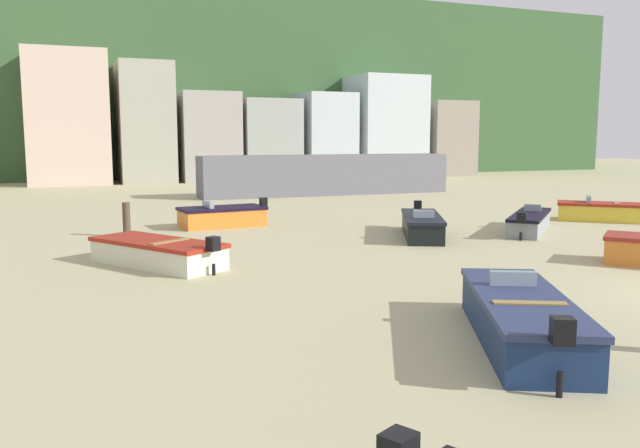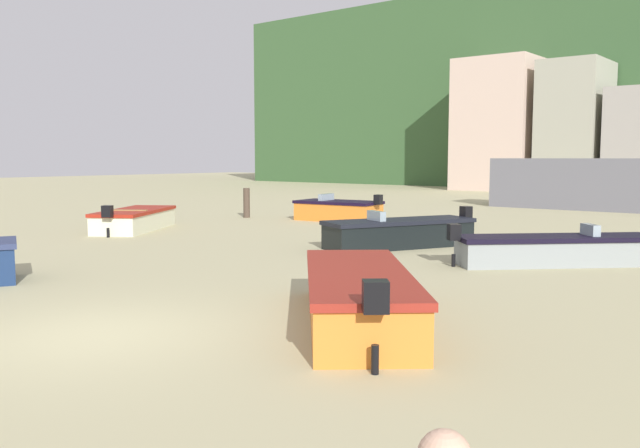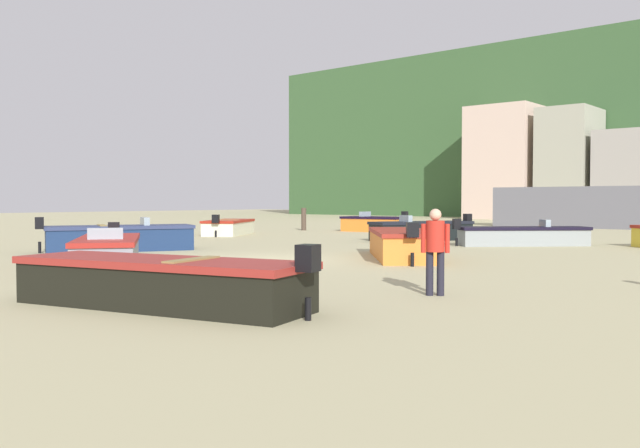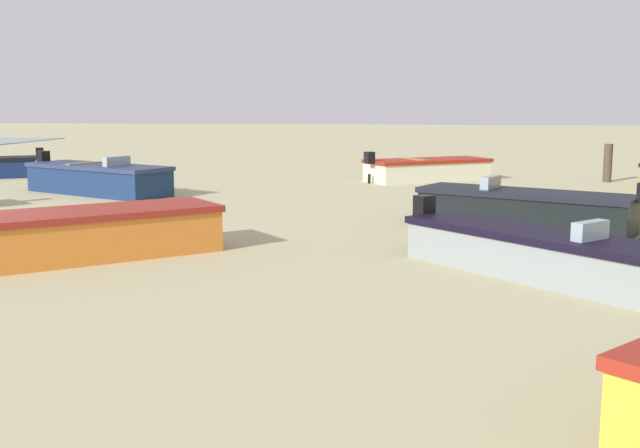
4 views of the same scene
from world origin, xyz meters
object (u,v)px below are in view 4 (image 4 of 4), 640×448
Objects in this scene: boat_grey_6 at (540,254)px; boat_navy_2 at (98,179)px; boat_cream_4 at (427,170)px; mooring_post_near_water at (608,163)px; boat_black_0 at (525,209)px; boat_orange_9 at (82,234)px.

boat_navy_2 is at bearing -83.93° from boat_grey_6.
boat_cream_4 is 3.52× the size of mooring_post_near_water.
mooring_post_near_water is (-5.65, 16.23, 0.21)m from boat_navy_2.
boat_black_0 reaches higher than boat_grey_6.
mooring_post_near_water is (-14.91, 12.47, 0.22)m from boat_orange_9.
boat_navy_2 is at bearing 162.10° from boat_orange_9.
boat_black_0 is 1.01× the size of boat_orange_9.
boat_cream_4 is at bearing 37.55° from boat_black_0.
boat_cream_4 is (-5.31, 9.98, -0.07)m from boat_navy_2.
boat_black_0 is 1.03× the size of boat_cream_4.
boat_black_0 is 0.93× the size of boat_navy_2.
boat_cream_4 reaches higher than boat_grey_6.
boat_cream_4 is 0.98× the size of boat_orange_9.
boat_grey_6 is at bearing 76.47° from boat_navy_2.
boat_navy_2 is 1.11× the size of boat_cream_4.
boat_black_0 is at bearing -21.54° from mooring_post_near_water.
boat_grey_6 is 0.94× the size of boat_orange_9.
boat_orange_9 is 19.44m from mooring_post_near_water.
boat_grey_6 is at bearing 46.26° from boat_orange_9.
boat_grey_6 is at bearing -16.51° from mooring_post_near_water.
boat_cream_4 is at bearing -127.60° from boat_grey_6.
boat_cream_4 is at bearing -86.87° from mooring_post_near_water.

